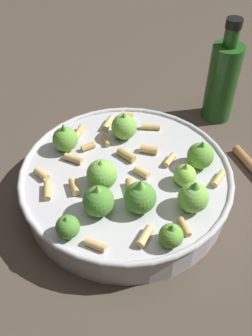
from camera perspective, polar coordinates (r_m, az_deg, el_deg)
The scene contains 3 objects.
ground_plane at distance 0.64m, azimuth -0.00°, elevation -4.18°, with size 2.40×2.40×0.00m, color #42382D.
cooking_pan at distance 0.61m, azimuth 0.09°, elevation -2.10°, with size 0.34×0.34×0.11m.
olive_oil_bottle at distance 0.78m, azimuth 14.35°, elevation 12.70°, with size 0.06×0.06×0.21m.
Camera 1 is at (0.08, 0.41, 0.49)m, focal length 40.33 mm.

